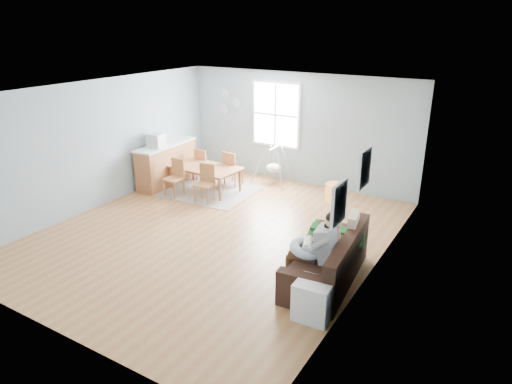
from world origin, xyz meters
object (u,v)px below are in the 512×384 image
Objects in this scene: chair_se at (206,181)px; chair_sw at (176,175)px; counter at (167,164)px; baby_swing at (274,167)px; floor_lamp at (335,200)px; father at (317,247)px; sofa at (329,264)px; storage_cube at (313,300)px; dining_table at (205,179)px; chair_ne at (232,167)px; monitor at (156,140)px; chair_nw at (203,163)px; toddler at (330,235)px.

chair_sw is at bearing -176.38° from chair_se.
counter is 1.88× the size of baby_swing.
floor_lamp reaches higher than chair_se.
father is 1.49× the size of chair_se.
sofa is 2.38× the size of chair_sw.
sofa is 3.76× the size of storage_cube.
chair_se reaches higher than dining_table.
baby_swing reaches higher than chair_sw.
chair_ne is (-3.63, 3.16, -0.20)m from father.
monitor reaches higher than chair_se.
dining_table is at bearing 3.78° from counter.
floor_lamp reaches higher than chair_sw.
sofa is 1.35× the size of floor_lamp.
father is 2.34× the size of storage_cube.
storage_cube is at bearing -79.04° from floor_lamp.
chair_nw is at bearing 57.90° from monitor.
storage_cube is 0.64× the size of chair_se.
monitor is 2.92m from baby_swing.
toddler reaches higher than chair_se.
chair_ne reaches higher than chair_se.
floor_lamp is 1.77× the size of chair_se.
counter is (-5.21, 2.19, 0.23)m from sofa.
floor_lamp is at bearing -35.76° from chair_ne.
toddler is at bearing -23.24° from chair_se.
father reaches higher than chair_ne.
floor_lamp is 1.59m from storage_cube.
counter is (-1.55, 0.48, 0.03)m from chair_se.
chair_se is 1.62m from counter.
sofa is 2.39× the size of chair_se.
toddler is at bearing -18.11° from monitor.
chair_sw is 1.00× the size of chair_se.
toddler is 0.95× the size of chair_nw.
toddler is 4.45m from baby_swing.
chair_nw is (-0.91, 1.10, -0.02)m from chair_se.
chair_se reaches higher than storage_cube.
counter is at bearing -135.72° from chair_nw.
storage_cube is 0.63× the size of chair_ne.
chair_nw is at bearing -176.61° from chair_ne.
toddler is 0.82× the size of baby_swing.
counter is at bearing 95.19° from monitor.
counter is 2.64m from baby_swing.
floor_lamp is 4.64m from dining_table.
toddler is at bearing -135.94° from floor_lamp.
dining_table is 0.90× the size of counter.
sofa is at bearing -25.03° from dining_table.
chair_se is 0.99× the size of chair_ne.
sofa is 1.00m from floor_lamp.
chair_se is (0.45, -0.55, 0.19)m from dining_table.
monitor is at bearing -142.06° from baby_swing.
counter reaches higher than chair_se.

